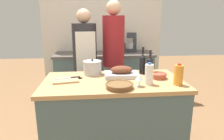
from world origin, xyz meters
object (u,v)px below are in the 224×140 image
wine_glass_left (139,77)px  stand_mixer (131,44)px  knife_paring (74,78)px  juice_jug (179,75)px  milk_jug (149,74)px  condiment_bottle_short (117,48)px  mixing_bowl (159,75)px  condiment_bottle_tall (124,48)px  wine_bottle_green (142,63)px  cutting_board (66,80)px  person_cook_aproned (85,63)px  person_cook_guest (113,56)px  roasting_pan (122,73)px  wine_bottle_dark (150,65)px  knife_chef (69,78)px  wicker_basket (119,85)px  stock_pot (92,68)px

wine_glass_left → stand_mixer: (0.30, 1.92, 0.07)m
wine_glass_left → knife_paring: wine_glass_left is taller
juice_jug → milk_jug: size_ratio=0.98×
condiment_bottle_short → stand_mixer: bearing=22.0°
mixing_bowl → condiment_bottle_tall: bearing=94.8°
knife_paring → wine_bottle_green: bearing=7.6°
milk_jug → stand_mixer: bearing=84.3°
cutting_board → person_cook_aproned: 0.83m
condiment_bottle_short → person_cook_guest: person_cook_guest is taller
milk_jug → condiment_bottle_tall: 1.74m
person_cook_guest → milk_jug: bearing=-59.8°
cutting_board → condiment_bottle_short: bearing=65.1°
roasting_pan → person_cook_aproned: person_cook_aproned is taller
roasting_pan → stand_mixer: stand_mixer is taller
wine_glass_left → person_cook_guest: bearing=96.7°
juice_jug → stand_mixer: 1.91m
milk_jug → person_cook_aproned: bearing=123.4°
milk_jug → wine_bottle_green: size_ratio=0.69×
wine_bottle_green → wine_bottle_dark: wine_bottle_green is taller
cutting_board → mixing_bowl: (0.99, 0.01, 0.02)m
roasting_pan → condiment_bottle_tall: size_ratio=1.98×
roasting_pan → condiment_bottle_tall: (0.26, 1.46, 0.06)m
milk_jug → knife_paring: milk_jug is taller
juice_jug → knife_chef: juice_jug is taller
wine_bottle_dark → person_cook_aproned: bearing=138.1°
juice_jug → wine_bottle_green: 0.50m
juice_jug → wine_bottle_green: wine_bottle_green is taller
wine_bottle_dark → knife_chef: bearing=-174.5°
knife_paring → juice_jug: bearing=-17.5°
wicker_basket → person_cook_guest: person_cook_guest is taller
juice_jug → person_cook_guest: person_cook_guest is taller
mixing_bowl → juice_jug: juice_jug is taller
person_cook_aproned → roasting_pan: bearing=-66.2°
wine_bottle_green → wine_bottle_dark: 0.10m
wine_glass_left → wine_bottle_dark: bearing=60.7°
mixing_bowl → wine_glass_left: wine_glass_left is taller
knife_chef → condiment_bottle_tall: condiment_bottle_tall is taller
wine_bottle_green → wine_glass_left: size_ratio=2.54×
stock_pot → wine_bottle_dark: wine_bottle_dark is taller
juice_jug → wine_bottle_dark: size_ratio=0.74×
knife_chef → person_cook_guest: bearing=55.2°
wine_bottle_dark → condiment_bottle_tall: (-0.06, 1.43, -0.01)m
stock_pot → mixing_bowl: 0.75m
roasting_pan → wicker_basket: 0.38m
mixing_bowl → milk_jug: (-0.16, -0.19, 0.07)m
wine_glass_left → milk_jug: bearing=27.1°
roasting_pan → knife_paring: size_ratio=1.91×
stock_pot → knife_chef: bearing=-143.0°
wine_bottle_dark → person_cook_guest: size_ratio=0.16×
roasting_pan → mixing_bowl: 0.40m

